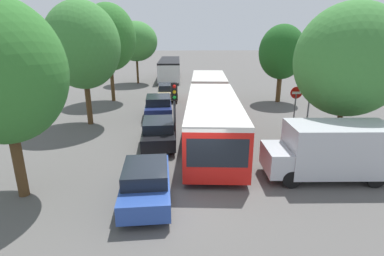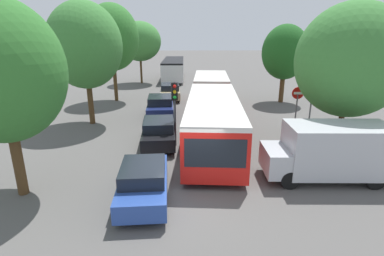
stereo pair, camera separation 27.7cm
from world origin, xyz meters
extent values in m
plane|color=#565451|center=(0.00, 0.00, 0.00)|extent=(200.00, 200.00, 0.00)
cube|color=red|center=(1.30, 5.10, 1.32)|extent=(3.26, 9.82, 2.09)
cube|color=black|center=(1.30, 5.10, 1.70)|extent=(3.25, 9.43, 0.92)
cube|color=silver|center=(1.30, 5.10, 2.47)|extent=(3.26, 9.82, 0.20)
cube|color=red|center=(1.93, 14.23, 1.32)|extent=(3.04, 6.77, 2.09)
cube|color=black|center=(1.93, 14.23, 1.70)|extent=(3.05, 6.51, 0.92)
cube|color=silver|center=(1.93, 14.23, 2.47)|extent=(3.04, 6.77, 0.20)
cylinder|color=black|center=(1.67, 10.42, 1.32)|extent=(1.98, 1.15, 1.92)
cube|color=black|center=(0.97, 0.32, 1.57)|extent=(2.28, 0.26, 1.12)
cylinder|color=black|center=(2.17, 1.94, 0.51)|extent=(0.37, 1.04, 1.02)
cylinder|color=black|center=(0.00, 2.09, 0.51)|extent=(0.37, 1.04, 1.02)
cylinder|color=black|center=(2.60, 8.10, 0.51)|extent=(0.37, 1.04, 1.02)
cylinder|color=black|center=(0.43, 8.25, 0.51)|extent=(0.37, 1.04, 1.02)
cylinder|color=black|center=(3.02, 14.15, 0.51)|extent=(0.37, 1.04, 1.02)
cylinder|color=black|center=(0.85, 14.30, 0.51)|extent=(0.37, 1.04, 1.02)
cube|color=silver|center=(-1.74, 30.48, 1.29)|extent=(2.63, 11.64, 2.02)
cube|color=black|center=(-1.74, 30.48, 1.65)|extent=(2.64, 11.06, 0.85)
cube|color=black|center=(-1.74, 30.48, 2.40)|extent=(2.63, 11.64, 0.20)
cylinder|color=black|center=(-2.83, 34.31, 0.51)|extent=(0.31, 1.01, 1.01)
cylinder|color=black|center=(-0.67, 34.32, 0.51)|extent=(0.31, 1.01, 1.01)
cylinder|color=black|center=(-2.80, 26.99, 0.51)|extent=(0.31, 1.01, 1.01)
cylinder|color=black|center=(-0.64, 26.99, 0.51)|extent=(0.31, 1.01, 1.01)
cube|color=#284799|center=(-1.63, -0.13, 0.56)|extent=(1.89, 4.00, 0.63)
cube|color=black|center=(-1.62, -0.22, 1.12)|extent=(1.64, 2.13, 0.48)
cylinder|color=black|center=(-2.40, 1.08, 0.30)|extent=(0.24, 0.61, 0.60)
cylinder|color=black|center=(-1.01, 1.16, 0.30)|extent=(0.24, 0.61, 0.60)
cylinder|color=black|center=(-2.25, -1.42, 0.30)|extent=(0.24, 0.61, 0.60)
cylinder|color=black|center=(-0.86, -1.34, 0.30)|extent=(0.24, 0.61, 0.60)
cube|color=black|center=(-1.57, 5.53, 0.57)|extent=(1.93, 4.10, 0.65)
cube|color=black|center=(-1.56, 5.44, 1.14)|extent=(1.68, 2.19, 0.50)
cylinder|color=black|center=(-2.36, 6.77, 0.31)|extent=(0.25, 0.62, 0.61)
cylinder|color=black|center=(-0.93, 6.85, 0.31)|extent=(0.25, 0.62, 0.61)
cylinder|color=black|center=(-2.20, 4.21, 0.31)|extent=(0.25, 0.62, 0.61)
cylinder|color=black|center=(-0.78, 4.30, 0.31)|extent=(0.25, 0.62, 0.61)
cube|color=navy|center=(-1.96, 11.33, 0.61)|extent=(2.07, 4.39, 0.69)
cube|color=black|center=(-1.95, 11.23, 1.22)|extent=(1.80, 2.34, 0.53)
cylinder|color=black|center=(-2.80, 12.66, 0.33)|extent=(0.26, 0.67, 0.65)
cylinder|color=black|center=(-1.28, 12.75, 0.33)|extent=(0.26, 0.67, 0.65)
cylinder|color=black|center=(-2.64, 9.92, 0.33)|extent=(0.26, 0.67, 0.65)
cylinder|color=black|center=(-1.12, 10.01, 0.33)|extent=(0.26, 0.67, 0.65)
cube|color=tan|center=(-1.55, 17.26, 0.57)|extent=(1.94, 4.12, 0.65)
cube|color=black|center=(-1.55, 17.17, 1.15)|extent=(1.69, 2.20, 0.50)
cylinder|color=black|center=(-2.34, 18.51, 0.31)|extent=(0.25, 0.62, 0.61)
cylinder|color=black|center=(-0.91, 18.59, 0.31)|extent=(0.25, 0.62, 0.61)
cylinder|color=black|center=(-2.19, 15.94, 0.31)|extent=(0.25, 0.62, 0.61)
cylinder|color=black|center=(-0.76, 16.02, 0.31)|extent=(0.25, 0.62, 0.61)
cube|color=#B7BABF|center=(6.02, 1.27, 1.31)|extent=(4.15, 2.11, 2.00)
cube|color=#B7BABF|center=(3.52, 1.34, 0.84)|extent=(0.95, 1.92, 1.00)
cylinder|color=black|center=(3.90, 0.49, 0.36)|extent=(0.73, 0.26, 0.72)
cylinder|color=black|center=(3.94, 2.17, 0.36)|extent=(0.73, 0.26, 0.72)
cylinder|color=black|center=(7.20, 0.40, 0.36)|extent=(0.73, 0.26, 0.72)
cylinder|color=black|center=(7.24, 2.08, 0.36)|extent=(0.73, 0.26, 0.72)
cylinder|color=#56595E|center=(-0.68, 5.20, 1.70)|extent=(0.12, 0.12, 3.40)
cube|color=black|center=(-0.68, 5.20, 2.95)|extent=(0.34, 0.27, 0.90)
sphere|color=red|center=(-0.66, 5.05, 3.23)|extent=(0.18, 0.18, 0.18)
sphere|color=#EAAD14|center=(-0.66, 5.05, 2.95)|extent=(0.18, 0.18, 0.18)
sphere|color=green|center=(-0.66, 5.05, 2.67)|extent=(0.18, 0.18, 0.18)
cylinder|color=#56595E|center=(6.37, 7.11, 1.20)|extent=(0.08, 0.08, 2.40)
cylinder|color=red|center=(6.37, 7.11, 2.47)|extent=(0.70, 0.03, 0.70)
cube|color=white|center=(6.37, 7.09, 2.47)|extent=(0.50, 0.04, 0.14)
cylinder|color=#56595E|center=(7.79, 8.45, 1.80)|extent=(0.10, 0.10, 3.60)
cube|color=#197A38|center=(7.79, 8.45, 3.30)|extent=(0.30, 1.39, 0.28)
cube|color=#197A38|center=(7.79, 8.45, 2.96)|extent=(0.30, 1.39, 0.28)
cylinder|color=#51381E|center=(-6.23, 0.31, 1.37)|extent=(0.37, 0.37, 2.73)
ellipsoid|color=#33752D|center=(-6.23, 0.31, 4.55)|extent=(4.16, 4.16, 4.84)
cylinder|color=#51381E|center=(-6.37, 9.55, 1.52)|extent=(0.35, 0.35, 3.03)
ellipsoid|color=#3D7F38|center=(-6.37, 9.55, 5.04)|extent=(4.61, 4.61, 5.36)
ellipsoid|color=#286623|center=(-6.09, 9.18, 4.24)|extent=(2.77, 2.77, 2.95)
cylinder|color=#51381E|center=(-6.35, 16.74, 1.68)|extent=(0.31, 0.31, 3.35)
ellipsoid|color=#33752D|center=(-6.35, 16.74, 5.44)|extent=(4.54, 4.54, 5.57)
cylinder|color=#51381E|center=(-5.48, 26.66, 1.59)|extent=(0.25, 0.25, 3.18)
ellipsoid|color=#3D7F38|center=(-5.48, 26.66, 4.89)|extent=(4.97, 4.97, 4.55)
ellipsoid|color=#33752D|center=(-5.43, 26.68, 4.20)|extent=(2.98, 2.98, 2.50)
cylinder|color=#51381E|center=(7.74, 4.54, 1.25)|extent=(0.27, 0.27, 2.49)
ellipsoid|color=#3D7F38|center=(7.74, 4.54, 4.52)|extent=(5.13, 5.13, 5.41)
cylinder|color=#51381E|center=(8.22, 15.80, 1.28)|extent=(0.40, 0.40, 2.56)
ellipsoid|color=#1E561E|center=(8.22, 15.80, 4.26)|extent=(3.84, 3.84, 4.54)
ellipsoid|color=#33752D|center=(8.45, 15.41, 3.58)|extent=(2.30, 2.30, 2.50)
camera|label=1|loc=(-0.36, -9.82, 5.75)|focal=28.00mm
camera|label=2|loc=(-0.08, -9.83, 5.75)|focal=28.00mm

